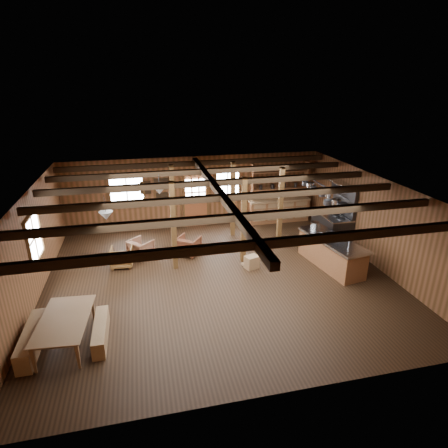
{
  "coord_description": "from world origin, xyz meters",
  "views": [
    {
      "loc": [
        -2.04,
        -9.56,
        5.58
      ],
      "look_at": [
        0.41,
        1.2,
        1.26
      ],
      "focal_mm": 30.0,
      "sensor_mm": 36.0,
      "label": 1
    }
  ],
  "objects_px": {
    "armchair_b": "(189,246)",
    "commercial_range": "(334,223)",
    "armchair_a": "(122,257)",
    "armchair_c": "(141,248)",
    "kitchen_island": "(331,252)",
    "dining_table": "(68,331)"
  },
  "relations": [
    {
      "from": "armchair_b",
      "to": "commercial_range",
      "type": "bearing_deg",
      "value": -145.07
    },
    {
      "from": "commercial_range",
      "to": "armchair_a",
      "type": "height_order",
      "value": "commercial_range"
    },
    {
      "from": "armchair_b",
      "to": "armchair_c",
      "type": "xyz_separation_m",
      "value": [
        -1.57,
        0.15,
        -0.01
      ]
    },
    {
      "from": "armchair_b",
      "to": "armchair_c",
      "type": "height_order",
      "value": "armchair_b"
    },
    {
      "from": "kitchen_island",
      "to": "armchair_c",
      "type": "relative_size",
      "value": 3.77
    },
    {
      "from": "armchair_a",
      "to": "armchair_b",
      "type": "height_order",
      "value": "armchair_b"
    },
    {
      "from": "commercial_range",
      "to": "dining_table",
      "type": "height_order",
      "value": "commercial_range"
    },
    {
      "from": "kitchen_island",
      "to": "armchair_b",
      "type": "relative_size",
      "value": 3.69
    },
    {
      "from": "kitchen_island",
      "to": "dining_table",
      "type": "relative_size",
      "value": 1.4
    },
    {
      "from": "dining_table",
      "to": "armchair_a",
      "type": "bearing_deg",
      "value": -11.93
    },
    {
      "from": "armchair_a",
      "to": "kitchen_island",
      "type": "bearing_deg",
      "value": 172.18
    },
    {
      "from": "dining_table",
      "to": "armchair_b",
      "type": "relative_size",
      "value": 2.64
    },
    {
      "from": "commercial_range",
      "to": "dining_table",
      "type": "distance_m",
      "value": 9.43
    },
    {
      "from": "dining_table",
      "to": "armchair_c",
      "type": "bearing_deg",
      "value": -17.59
    },
    {
      "from": "commercial_range",
      "to": "dining_table",
      "type": "bearing_deg",
      "value": -155.07
    },
    {
      "from": "dining_table",
      "to": "armchair_c",
      "type": "xyz_separation_m",
      "value": [
        1.67,
        4.09,
        -0.01
      ]
    },
    {
      "from": "armchair_a",
      "to": "armchair_b",
      "type": "xyz_separation_m",
      "value": [
        2.17,
        0.36,
        0.01
      ]
    },
    {
      "from": "kitchen_island",
      "to": "commercial_range",
      "type": "xyz_separation_m",
      "value": [
        1.04,
        1.84,
        0.2
      ]
    },
    {
      "from": "kitchen_island",
      "to": "armchair_c",
      "type": "xyz_separation_m",
      "value": [
        -5.83,
        1.96,
        -0.16
      ]
    },
    {
      "from": "commercial_range",
      "to": "kitchen_island",
      "type": "bearing_deg",
      "value": -119.51
    },
    {
      "from": "kitchen_island",
      "to": "dining_table",
      "type": "xyz_separation_m",
      "value": [
        -7.5,
        -2.13,
        -0.15
      ]
    },
    {
      "from": "commercial_range",
      "to": "armchair_b",
      "type": "bearing_deg",
      "value": -179.68
    }
  ]
}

